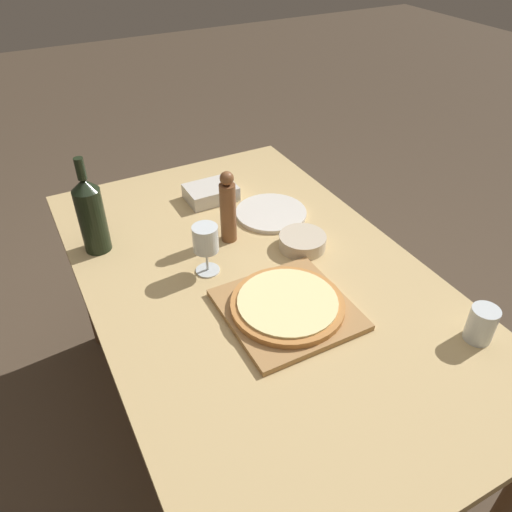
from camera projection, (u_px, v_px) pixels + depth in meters
ground_plane at (258, 424)px, 1.93m from camera, size 12.00×12.00×0.00m
dining_table at (258, 298)px, 1.53m from camera, size 0.96×1.56×0.74m
cutting_board at (288, 309)px, 1.36m from camera, size 0.33×0.33×0.02m
pizza at (289, 303)px, 1.35m from camera, size 0.31×0.31×0.02m
wine_bottle at (91, 214)px, 1.52m from camera, size 0.08×0.08×0.32m
pepper_mill at (228, 208)px, 1.57m from camera, size 0.05×0.05×0.25m
wine_glass at (206, 241)px, 1.44m from camera, size 0.08×0.08×0.16m
small_bowl at (302, 242)px, 1.59m from camera, size 0.15×0.15×0.04m
drinking_tumbler at (481, 324)px, 1.25m from camera, size 0.07×0.07×0.10m
dinner_plate at (271, 213)px, 1.75m from camera, size 0.25×0.25×0.01m
food_container at (211, 193)px, 1.83m from camera, size 0.18×0.13×0.05m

